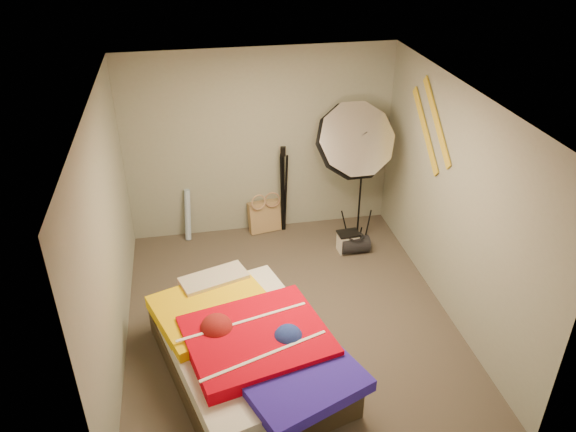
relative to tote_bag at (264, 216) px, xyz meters
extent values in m
plane|color=#4F433A|center=(-0.02, -1.90, -0.22)|extent=(4.00, 4.00, 0.00)
plane|color=silver|center=(-0.02, -1.90, 2.28)|extent=(4.00, 4.00, 0.00)
plane|color=gray|center=(-0.02, 0.10, 1.03)|extent=(3.50, 0.00, 3.50)
plane|color=gray|center=(-0.02, -3.90, 1.03)|extent=(3.50, 0.00, 3.50)
plane|color=gray|center=(-1.77, -1.90, 1.03)|extent=(0.00, 4.00, 4.00)
plane|color=gray|center=(1.73, -1.90, 1.03)|extent=(0.00, 4.00, 4.00)
cube|color=tan|center=(0.00, 0.00, 0.00)|extent=(0.46, 0.26, 0.45)
cylinder|color=#6394C8|center=(-1.03, 0.00, 0.13)|extent=(0.15, 0.22, 0.70)
cube|color=white|center=(0.99, -0.72, -0.09)|extent=(0.27, 0.20, 0.25)
cylinder|color=black|center=(1.07, -0.77, -0.11)|extent=(0.37, 0.23, 0.22)
cube|color=gold|center=(1.71, -1.30, 1.73)|extent=(0.02, 0.91, 0.78)
cube|color=gold|center=(1.71, -1.05, 1.53)|extent=(0.02, 0.91, 0.78)
cube|color=#423524|center=(-0.57, -2.60, -0.09)|extent=(1.89, 2.30, 0.26)
cube|color=silver|center=(-0.57, -2.60, 0.13)|extent=(1.84, 2.25, 0.18)
cube|color=yellow|center=(-0.84, -2.21, 0.26)|extent=(1.36, 1.27, 0.14)
cube|color=red|center=(-0.48, -2.73, 0.28)|extent=(1.46, 1.31, 0.16)
cube|color=#2F1EBA|center=(-0.17, -3.26, 0.25)|extent=(1.22, 1.11, 0.12)
cube|color=#CD95A0|center=(-0.80, -1.78, 0.30)|extent=(0.76, 0.52, 0.14)
cylinder|color=black|center=(1.21, -0.44, 0.57)|extent=(0.03, 0.03, 1.57)
cube|color=black|center=(1.21, -0.44, 1.31)|extent=(0.07, 0.07, 0.10)
cone|color=silver|center=(1.04, -0.56, 1.26)|extent=(1.19, 0.88, 1.16)
cylinder|color=black|center=(0.26, -0.03, 0.34)|extent=(0.05, 0.05, 1.12)
cube|color=black|center=(0.26, -0.03, 0.96)|extent=(0.08, 0.08, 0.12)
camera|label=1|loc=(-0.93, -6.63, 3.86)|focal=35.00mm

